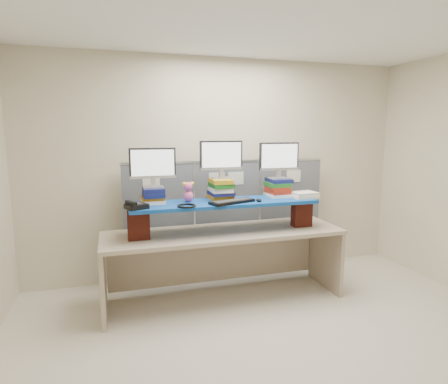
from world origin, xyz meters
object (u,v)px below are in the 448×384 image
object	(u,v)px
monitor_center	(221,157)
monitor_right	(279,158)
blue_board	(224,203)
keyboard	(232,202)
desk	(224,245)
desk_phone	(136,206)
monitor_left	(153,165)

from	to	relation	value
monitor_center	monitor_right	world-z (taller)	monitor_center
blue_board	keyboard	distance (m)	0.14
blue_board	desk	bearing A→B (deg)	0.00
desk	monitor_right	bearing A→B (deg)	9.64
desk	keyboard	xyz separation A→B (m)	(0.05, -0.13, 0.51)
blue_board	desk_phone	size ratio (longest dim) A/B	8.30
blue_board	monitor_center	size ratio (longest dim) A/B	4.23
monitor_left	monitor_center	xyz separation A→B (m)	(0.75, 0.00, 0.07)
desk	monitor_center	bearing A→B (deg)	87.82
desk	monitor_left	distance (m)	1.17
monitor_center	desk_phone	size ratio (longest dim) A/B	1.96
blue_board	desk_phone	xyz separation A→B (m)	(-0.94, -0.15, 0.05)
desk	keyboard	distance (m)	0.53
keyboard	desk_phone	world-z (taller)	desk_phone
monitor_right	keyboard	world-z (taller)	monitor_right
desk_phone	blue_board	bearing A→B (deg)	-15.17
desk	monitor_left	size ratio (longest dim) A/B	5.47
desk	monitor_center	distance (m)	0.97
monitor_left	monitor_center	distance (m)	0.75
monitor_left	monitor_right	distance (m)	1.44
monitor_center	monitor_right	bearing A→B (deg)	-0.00
desk	keyboard	size ratio (longest dim) A/B	4.99
monitor_right	keyboard	distance (m)	0.81
blue_board	monitor_right	xyz separation A→B (m)	(0.70, 0.12, 0.46)
blue_board	keyboard	xyz separation A→B (m)	(0.05, -0.13, 0.03)
keyboard	monitor_right	bearing A→B (deg)	1.18
desk	monitor_left	bearing A→B (deg)	170.92
blue_board	desk_phone	distance (m)	0.95
monitor_right	monitor_left	bearing A→B (deg)	180.00
keyboard	desk	bearing A→B (deg)	91.23
monitor_right	desk_phone	bearing A→B (deg)	-170.96
blue_board	monitor_left	distance (m)	0.86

